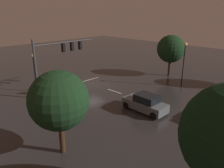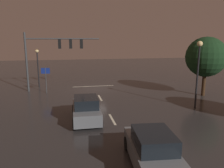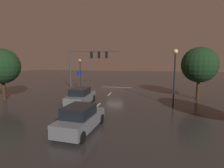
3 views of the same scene
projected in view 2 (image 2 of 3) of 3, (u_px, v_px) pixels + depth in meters
name	position (u px, v px, depth m)	size (l,w,h in m)	color
ground_plane	(95.00, 89.00, 25.15)	(80.00, 80.00, 0.00)	#2D2B2B
traffic_signal_assembly	(54.00, 49.00, 23.82)	(8.03, 0.47, 6.37)	#383A3D
lane_dash_far	(100.00, 98.00, 21.31)	(2.20, 0.16, 0.01)	beige
lane_dash_mid	(112.00, 119.00, 15.55)	(2.20, 0.16, 0.01)	beige
lane_dash_near	(139.00, 166.00, 9.78)	(2.20, 0.16, 0.01)	beige
stop_bar	(93.00, 86.00, 26.71)	(5.00, 0.16, 0.01)	beige
car_approaching	(86.00, 109.00, 15.27)	(1.97, 4.40, 1.70)	slate
car_distant	(152.00, 150.00, 9.59)	(2.26, 4.50, 1.70)	slate
street_lamp_left_kerb	(198.00, 62.00, 17.39)	(0.44, 0.44, 5.49)	black
street_lamp_right_kerb	(38.00, 60.00, 25.67)	(0.44, 0.44, 4.55)	black
route_sign	(46.00, 75.00, 22.93)	(0.90, 0.19, 2.74)	#383A3D
tree_left_near	(206.00, 57.00, 21.47)	(3.94, 3.94, 5.90)	#382314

